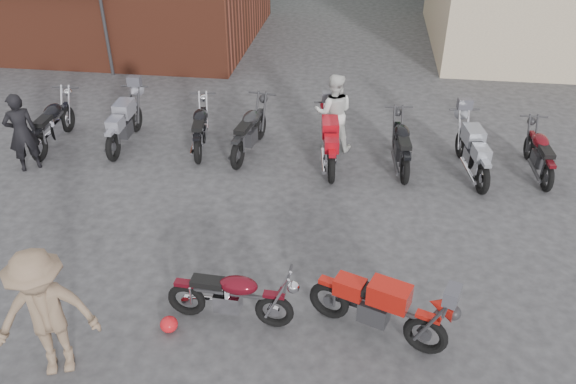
# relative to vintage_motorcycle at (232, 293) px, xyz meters

# --- Properties ---
(ground) EXTENTS (90.00, 90.00, 0.00)m
(ground) POSITION_rel_vintage_motorcycle_xyz_m (0.57, 0.10, -0.55)
(ground) COLOR #2F2F31
(vintage_motorcycle) EXTENTS (1.91, 0.70, 1.09)m
(vintage_motorcycle) POSITION_rel_vintage_motorcycle_xyz_m (0.00, 0.00, 0.00)
(vintage_motorcycle) COLOR #500A13
(vintage_motorcycle) RESTS_ON ground
(sportbike) EXTENTS (2.16, 1.35, 1.19)m
(sportbike) POSITION_rel_vintage_motorcycle_xyz_m (2.17, 0.01, 0.05)
(sportbike) COLOR #B4170F
(sportbike) RESTS_ON ground
(helmet) EXTENTS (0.28, 0.28, 0.25)m
(helmet) POSITION_rel_vintage_motorcycle_xyz_m (-0.90, -0.34, -0.42)
(helmet) COLOR red
(helmet) RESTS_ON ground
(person_dark) EXTENTS (0.77, 0.75, 1.78)m
(person_dark) POSITION_rel_vintage_motorcycle_xyz_m (-5.54, 4.00, 0.34)
(person_dark) COLOR black
(person_dark) RESTS_ON ground
(person_light) EXTENTS (0.93, 0.74, 1.84)m
(person_light) POSITION_rel_vintage_motorcycle_xyz_m (1.09, 5.92, 0.38)
(person_light) COLOR silver
(person_light) RESTS_ON ground
(person_tan) EXTENTS (1.47, 1.14, 2.00)m
(person_tan) POSITION_rel_vintage_motorcycle_xyz_m (-2.17, -1.23, 0.46)
(person_tan) COLOR #7C634C
(person_tan) RESTS_ON ground
(row_bike_0) EXTENTS (0.81, 2.15, 1.23)m
(row_bike_0) POSITION_rel_vintage_motorcycle_xyz_m (-5.53, 5.21, 0.07)
(row_bike_0) COLOR black
(row_bike_0) RESTS_ON ground
(row_bike_1) EXTENTS (0.79, 2.18, 1.25)m
(row_bike_1) POSITION_rel_vintage_motorcycle_xyz_m (-3.85, 5.46, 0.08)
(row_bike_1) COLOR gray
(row_bike_1) RESTS_ON ground
(row_bike_2) EXTENTS (0.98, 2.07, 1.15)m
(row_bike_2) POSITION_rel_vintage_motorcycle_xyz_m (-2.01, 5.53, 0.03)
(row_bike_2) COLOR black
(row_bike_2) RESTS_ON ground
(row_bike_3) EXTENTS (1.01, 2.22, 1.24)m
(row_bike_3) POSITION_rel_vintage_motorcycle_xyz_m (-0.81, 5.46, 0.07)
(row_bike_3) COLOR black
(row_bike_3) RESTS_ON ground
(row_bike_4) EXTENTS (0.96, 2.20, 1.24)m
(row_bike_4) POSITION_rel_vintage_motorcycle_xyz_m (1.07, 5.14, 0.07)
(row_bike_4) COLOR #B40F1B
(row_bike_4) RESTS_ON ground
(row_bike_5) EXTENTS (0.85, 2.08, 1.17)m
(row_bike_5) POSITION_rel_vintage_motorcycle_xyz_m (2.65, 5.27, 0.04)
(row_bike_5) COLOR black
(row_bike_5) RESTS_ON ground
(row_bike_6) EXTENTS (1.02, 2.23, 1.25)m
(row_bike_6) POSITION_rel_vintage_motorcycle_xyz_m (4.17, 5.14, 0.08)
(row_bike_6) COLOR gray
(row_bike_6) RESTS_ON ground
(row_bike_7) EXTENTS (0.70, 1.93, 1.11)m
(row_bike_7) POSITION_rel_vintage_motorcycle_xyz_m (5.62, 5.34, 0.01)
(row_bike_7) COLOR #570A11
(row_bike_7) RESTS_ON ground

